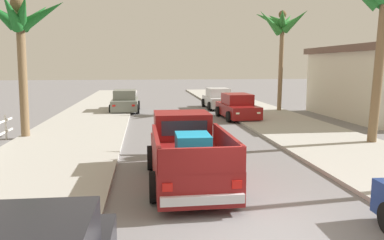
# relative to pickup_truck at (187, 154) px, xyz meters

# --- Properties ---
(ground_plane) EXTENTS (160.00, 160.00, 0.00)m
(ground_plane) POSITION_rel_pickup_truck_xyz_m (1.03, -3.57, -0.79)
(ground_plane) COLOR slate
(sidewalk_left) EXTENTS (4.69, 60.00, 0.12)m
(sidewalk_left) POSITION_rel_pickup_truck_xyz_m (-4.47, 8.43, -0.73)
(sidewalk_left) COLOR #B2AFA8
(sidewalk_left) RESTS_ON ground
(sidewalk_right) EXTENTS (4.69, 60.00, 0.12)m
(sidewalk_right) POSITION_rel_pickup_truck_xyz_m (6.53, 8.43, -0.73)
(sidewalk_right) COLOR #B2AFA8
(sidewalk_right) RESTS_ON ground
(curb_left) EXTENTS (0.16, 60.00, 0.10)m
(curb_left) POSITION_rel_pickup_truck_xyz_m (-3.52, 8.43, -0.74)
(curb_left) COLOR silver
(curb_left) RESTS_ON ground
(curb_right) EXTENTS (0.16, 60.00, 0.10)m
(curb_right) POSITION_rel_pickup_truck_xyz_m (5.58, 8.43, -0.74)
(curb_right) COLOR silver
(curb_right) RESTS_ON ground
(pickup_truck) EXTENTS (2.25, 5.22, 1.80)m
(pickup_truck) POSITION_rel_pickup_truck_xyz_m (0.00, 0.00, 0.00)
(pickup_truck) COLOR maroon
(pickup_truck) RESTS_ON ground
(car_left_near) EXTENTS (2.18, 4.32, 1.54)m
(car_left_near) POSITION_rel_pickup_truck_xyz_m (4.50, 12.19, -0.08)
(car_left_near) COLOR maroon
(car_left_near) RESTS_ON ground
(car_left_mid) EXTENTS (2.03, 4.26, 1.54)m
(car_left_mid) POSITION_rel_pickup_truck_xyz_m (-2.54, 16.71, -0.08)
(car_left_mid) COLOR slate
(car_left_mid) RESTS_ON ground
(car_right_mid) EXTENTS (2.08, 4.28, 1.54)m
(car_right_mid) POSITION_rel_pickup_truck_xyz_m (4.40, 17.89, -0.08)
(car_right_mid) COLOR silver
(car_right_mid) RESTS_ON ground
(palm_tree_left_fore) EXTENTS (3.89, 3.26, 7.05)m
(palm_tree_left_fore) POSITION_rel_pickup_truck_xyz_m (8.22, 15.06, 5.16)
(palm_tree_left_fore) COLOR #846B4C
(palm_tree_left_fore) RESTS_ON ground
(palm_tree_right_fore) EXTENTS (3.82, 3.89, 6.26)m
(palm_tree_right_fore) POSITION_rel_pickup_truck_xyz_m (-6.49, 7.27, 4.32)
(palm_tree_right_fore) COLOR brown
(palm_tree_right_fore) RESTS_ON ground
(palm_tree_left_mid) EXTENTS (3.14, 3.46, 6.93)m
(palm_tree_left_mid) POSITION_rel_pickup_truck_xyz_m (8.17, 3.80, 4.76)
(palm_tree_left_mid) COLOR brown
(palm_tree_left_mid) RESTS_ON ground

